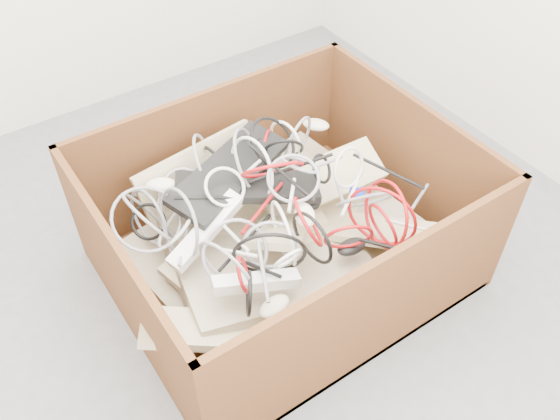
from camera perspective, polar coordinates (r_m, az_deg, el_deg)
ground at (r=2.24m, az=-3.60°, el=-8.55°), size 3.00×3.00×0.00m
cardboard_box at (r=2.21m, az=-0.07°, el=-3.44°), size 1.21×1.01×0.55m
keyboard_pile at (r=2.14m, az=-0.61°, el=-0.54°), size 1.13×0.89×0.37m
mice_scatter at (r=2.07m, az=-0.97°, el=0.17°), size 0.83×0.73×0.21m
power_strip_left at (r=1.97m, az=-7.07°, el=-1.96°), size 0.33×0.15×0.13m
power_strip_right at (r=1.85m, az=-2.32°, el=-6.87°), size 0.28×0.14×0.09m
vga_plug at (r=2.10m, az=7.37°, el=1.60°), size 0.06×0.06×0.03m
cable_tangle at (r=2.00m, az=-1.85°, el=0.73°), size 1.14×0.87×0.46m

